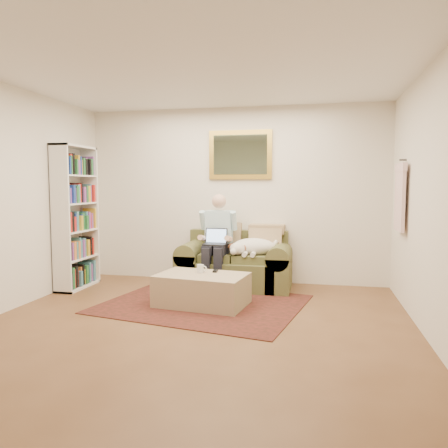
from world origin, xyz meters
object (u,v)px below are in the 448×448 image
(sofa, at_px, (235,268))
(seated_man, at_px, (216,242))
(sleeping_dog, at_px, (254,247))
(laptop, at_px, (215,240))
(coffee_mug, at_px, (200,269))
(ottoman, at_px, (202,290))
(bookshelf, at_px, (76,217))

(sofa, distance_m, seated_man, 0.48)
(sofa, height_order, sleeping_dog, sofa)
(laptop, distance_m, coffee_mug, 0.77)
(laptop, relative_size, coffee_mug, 3.06)
(sleeping_dog, height_order, ottoman, sleeping_dog)
(sofa, distance_m, bookshelf, 2.36)
(coffee_mug, xyz_separation_m, bookshelf, (-1.94, 0.46, 0.57))
(seated_man, xyz_separation_m, coffee_mug, (-0.02, -0.79, -0.23))
(sofa, height_order, coffee_mug, sofa)
(laptop, bearing_deg, sofa, 41.02)
(ottoman, bearing_deg, laptop, 91.61)
(ottoman, relative_size, coffee_mug, 10.51)
(sofa, xyz_separation_m, ottoman, (-0.21, -1.02, -0.08))
(seated_man, bearing_deg, sofa, 31.45)
(sleeping_dog, height_order, bookshelf, bookshelf)
(laptop, bearing_deg, seated_man, 90.00)
(bookshelf, bearing_deg, seated_man, 9.32)
(bookshelf, bearing_deg, coffee_mug, -13.45)
(seated_man, xyz_separation_m, bookshelf, (-1.96, -0.32, 0.34))
(seated_man, height_order, coffee_mug, seated_man)
(sofa, bearing_deg, bookshelf, -168.01)
(sofa, xyz_separation_m, coffee_mug, (-0.26, -0.93, 0.16))
(ottoman, bearing_deg, coffee_mug, 116.81)
(coffee_mug, bearing_deg, ottoman, -63.19)
(laptop, height_order, bookshelf, bookshelf)
(seated_man, bearing_deg, ottoman, -88.50)
(coffee_mug, distance_m, bookshelf, 2.07)
(laptop, height_order, coffee_mug, laptop)
(sofa, bearing_deg, coffee_mug, -105.52)
(sleeping_dog, bearing_deg, laptop, -166.36)
(coffee_mug, bearing_deg, bookshelf, 166.55)
(sleeping_dog, bearing_deg, sofa, 164.26)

